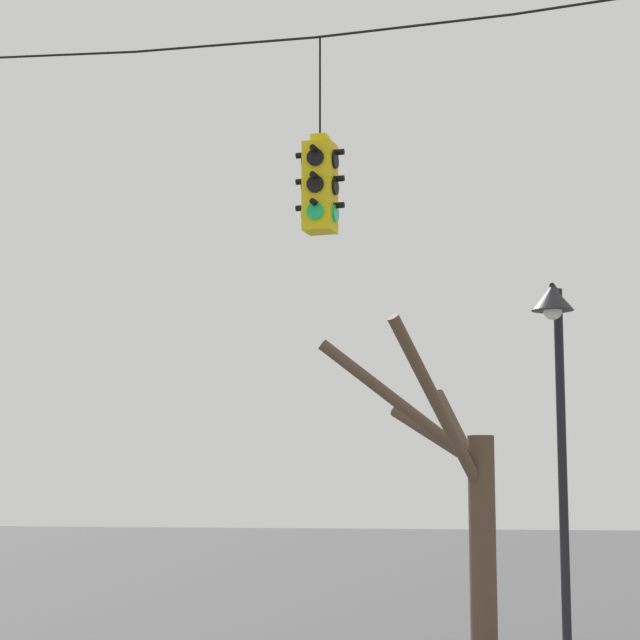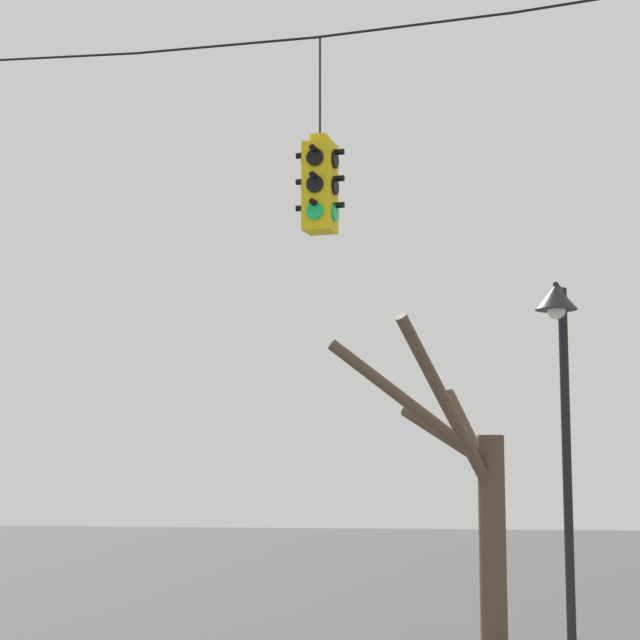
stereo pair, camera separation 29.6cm
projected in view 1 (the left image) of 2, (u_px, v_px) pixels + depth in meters
span_wire at (411, 12)px, 14.35m from camera, size 16.36×0.03×0.54m
traffic_light_near_left_pole at (320, 186)px, 14.40m from camera, size 0.58×0.58×2.35m
street_lamp at (557, 378)px, 15.97m from camera, size 0.54×0.93×5.32m
bare_tree at (462, 494)px, 21.64m from camera, size 3.01×3.30×5.62m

